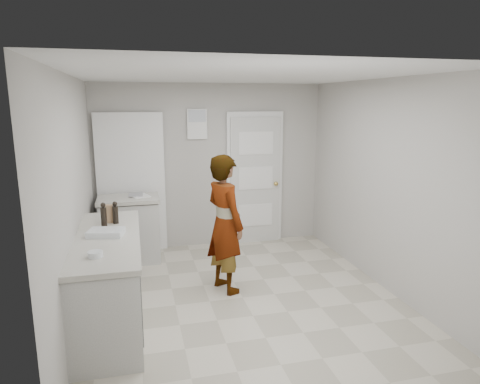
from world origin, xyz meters
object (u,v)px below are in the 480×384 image
object	(u,v)px
spice_jar	(112,213)
egg_bowl	(95,254)
person	(225,224)
oil_cruet_b	(104,216)
oil_cruet_a	(115,213)
baking_dish	(106,233)
cake_mix_box	(110,214)

from	to	relation	value
spice_jar	egg_bowl	world-z (taller)	spice_jar
person	oil_cruet_b	xyz separation A→B (m)	(-1.34, -0.22, 0.24)
oil_cruet_a	egg_bowl	bearing A→B (deg)	-97.63
oil_cruet_a	baking_dish	bearing A→B (deg)	-101.05
oil_cruet_a	oil_cruet_b	size ratio (longest dim) A/B	0.88
person	spice_jar	xyz separation A→B (m)	(-1.28, 0.27, 0.14)
spice_jar	oil_cruet_b	distance (m)	0.50
person	spice_jar	distance (m)	1.31
spice_jar	egg_bowl	size ratio (longest dim) A/B	0.57
cake_mix_box	baking_dish	world-z (taller)	cake_mix_box
oil_cruet_b	baking_dish	world-z (taller)	oil_cruet_b
oil_cruet_b	spice_jar	bearing A→B (deg)	82.92
cake_mix_box	spice_jar	size ratio (longest dim) A/B	2.74
spice_jar	cake_mix_box	bearing A→B (deg)	-91.78
person	oil_cruet_a	size ratio (longest dim) A/B	6.64
spice_jar	egg_bowl	xyz separation A→B (m)	(-0.09, -1.33, -0.01)
person	cake_mix_box	bearing A→B (deg)	67.83
person	cake_mix_box	xyz separation A→B (m)	(-1.29, 0.01, 0.20)
person	egg_bowl	distance (m)	1.74
spice_jar	person	bearing A→B (deg)	-11.79
person	spice_jar	size ratio (longest dim) A/B	22.51
cake_mix_box	egg_bowl	bearing A→B (deg)	-87.31
egg_bowl	spice_jar	bearing A→B (deg)	86.24
person	oil_cruet_a	distance (m)	1.25
spice_jar	egg_bowl	bearing A→B (deg)	-93.76
oil_cruet_b	person	bearing A→B (deg)	9.14
person	oil_cruet_b	world-z (taller)	person
spice_jar	oil_cruet_b	size ratio (longest dim) A/B	0.26
oil_cruet_a	baking_dish	size ratio (longest dim) A/B	0.65
person	baking_dish	bearing A→B (deg)	87.60
oil_cruet_a	oil_cruet_b	bearing A→B (deg)	-121.93
oil_cruet_a	egg_bowl	xyz separation A→B (m)	(-0.14, -1.03, -0.09)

